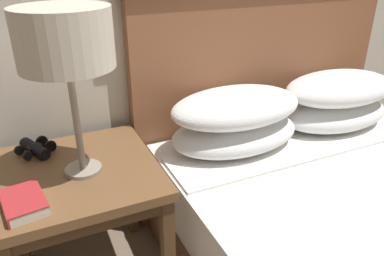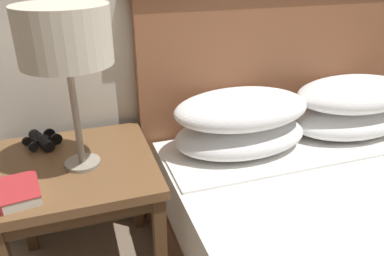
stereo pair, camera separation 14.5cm
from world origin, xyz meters
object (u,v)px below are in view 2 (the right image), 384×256
Objects in this scene: book_on_nightstand at (19,191)px; nightstand at (78,180)px; binoculars_pair at (42,140)px; table_lamp at (65,38)px.

nightstand is at bearing 42.22° from book_on_nightstand.
binoculars_pair reaches higher than book_on_nightstand.
book_on_nightstand is (-0.18, -0.16, 0.09)m from nightstand.
nightstand is 1.01× the size of table_lamp.
book_on_nightstand reaches higher than nightstand.
nightstand is at bearing 137.46° from table_lamp.
binoculars_pair is at bearing 80.36° from book_on_nightstand.
book_on_nightstand is at bearing -99.64° from binoculars_pair.
table_lamp is 0.52m from binoculars_pair.
nightstand is 0.26m from book_on_nightstand.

